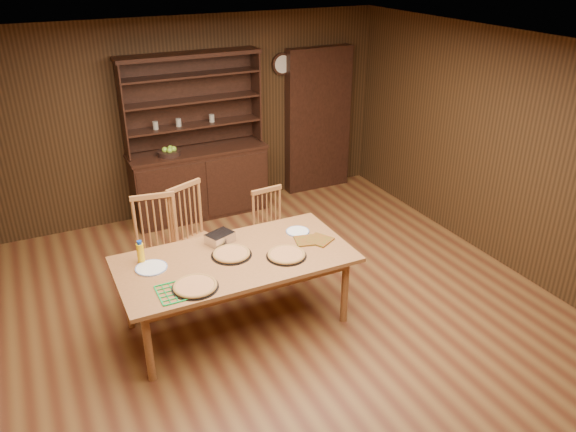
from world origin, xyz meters
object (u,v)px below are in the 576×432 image
chair_left (158,245)px  chair_center (194,232)px  chair_right (271,228)px  juice_bottle (141,253)px  dining_table (236,264)px  china_hutch (199,174)px

chair_left → chair_center: 0.42m
chair_right → juice_bottle: juice_bottle is taller
chair_right → chair_center: bearing=169.8°
dining_table → juice_bottle: size_ratio=9.77×
chair_left → juice_bottle: chair_left is taller
chair_right → juice_bottle: bearing=-165.3°
dining_table → chair_center: bearing=97.6°
dining_table → chair_center: (-0.12, 0.93, -0.08)m
china_hutch → dining_table: (-0.47, -2.57, 0.09)m
chair_center → juice_bottle: bearing=-161.0°
dining_table → chair_left: chair_left is taller
chair_center → juice_bottle: chair_center is taller
china_hutch → chair_left: bearing=-119.8°
chair_center → chair_right: (0.87, -0.08, -0.10)m
dining_table → chair_right: bearing=48.6°
dining_table → juice_bottle: 0.88m
china_hutch → chair_center: bearing=-109.8°
dining_table → juice_bottle: juice_bottle is taller
dining_table → juice_bottle: bearing=159.7°
juice_bottle → dining_table: bearing=-20.3°
china_hutch → dining_table: 2.62m
chair_center → chair_right: bearing=-29.3°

